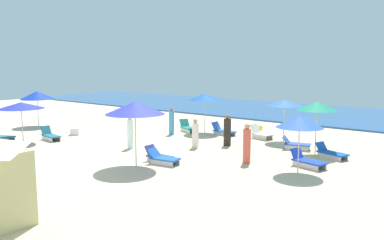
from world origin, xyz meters
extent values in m
plane|color=beige|center=(0.00, 0.00, 0.00)|extent=(60.00, 60.00, 0.00)
cube|color=#285698|center=(0.00, 23.43, 0.06)|extent=(60.00, 13.14, 0.12)
cylinder|color=silver|center=(9.12, 5.35, 0.91)|extent=(0.05, 0.05, 1.82)
cone|color=#3057AF|center=(9.12, 5.35, 2.04)|extent=(1.84, 1.84, 0.45)
cube|color=silver|center=(9.11, 6.12, 0.11)|extent=(1.22, 0.33, 0.23)
cube|color=silver|center=(9.24, 6.67, 0.11)|extent=(1.22, 0.33, 0.23)
cube|color=#1C3CBC|center=(9.18, 6.39, 0.26)|extent=(1.50, 0.97, 0.06)
cube|color=#1C3CBC|center=(8.56, 6.54, 0.48)|extent=(0.40, 0.67, 0.47)
cylinder|color=silver|center=(8.43, 8.99, 1.05)|extent=(0.05, 0.05, 2.09)
cone|color=#198561|center=(8.43, 8.99, 2.30)|extent=(1.80, 1.80, 0.42)
cube|color=silver|center=(7.49, 9.05, 0.12)|extent=(1.08, 0.35, 0.25)
cube|color=silver|center=(7.33, 9.60, 0.12)|extent=(1.08, 0.35, 0.25)
cube|color=#3550AD|center=(7.41, 9.32, 0.28)|extent=(1.38, 0.99, 0.06)
cube|color=#3550AD|center=(6.86, 9.16, 0.46)|extent=(0.50, 0.70, 0.40)
cube|color=silver|center=(9.33, 8.32, 0.11)|extent=(1.18, 0.40, 0.22)
cube|color=silver|center=(9.48, 8.82, 0.11)|extent=(1.18, 0.40, 0.22)
cube|color=#154DB4|center=(9.41, 8.57, 0.25)|extent=(1.48, 0.99, 0.06)
cube|color=#154DB4|center=(8.81, 8.75, 0.45)|extent=(0.46, 0.64, 0.42)
cylinder|color=silver|center=(0.89, 10.38, 1.02)|extent=(0.05, 0.05, 2.04)
cone|color=#174EB5|center=(0.89, 10.38, 2.23)|extent=(2.10, 2.10, 0.39)
cube|color=silver|center=(-0.12, 9.70, 0.11)|extent=(1.16, 0.55, 0.23)
cube|color=silver|center=(0.09, 10.19, 0.11)|extent=(1.16, 0.55, 0.23)
cube|color=#248174|center=(-0.01, 9.94, 0.26)|extent=(1.53, 1.14, 0.06)
cube|color=#248174|center=(-0.60, 10.21, 0.49)|extent=(0.54, 0.67, 0.50)
cube|color=silver|center=(2.29, 10.16, 0.11)|extent=(1.26, 0.17, 0.22)
cube|color=silver|center=(2.35, 10.67, 0.11)|extent=(1.26, 0.17, 0.22)
cube|color=blue|center=(2.32, 10.42, 0.25)|extent=(1.45, 0.75, 0.06)
cube|color=blue|center=(1.68, 10.48, 0.49)|extent=(0.38, 0.61, 0.50)
cylinder|color=silver|center=(3.39, 2.08, 1.11)|extent=(0.05, 0.05, 2.22)
cone|color=#363AB4|center=(3.39, 2.08, 2.48)|extent=(2.47, 2.47, 0.52)
cube|color=silver|center=(4.15, 2.82, 0.11)|extent=(1.10, 0.21, 0.23)
cube|color=silver|center=(4.07, 3.37, 0.11)|extent=(1.10, 0.21, 0.23)
cube|color=blue|center=(4.11, 3.10, 0.26)|extent=(1.31, 0.84, 0.06)
cube|color=blue|center=(3.55, 3.01, 0.44)|extent=(0.47, 0.67, 0.39)
cube|color=silver|center=(3.66, 3.03, 0.11)|extent=(1.06, 0.07, 0.21)
cube|color=silver|center=(3.64, 3.54, 0.11)|extent=(1.06, 0.07, 0.21)
cube|color=#3240A3|center=(3.65, 3.29, 0.24)|extent=(1.19, 0.64, 0.06)
cube|color=#3240A3|center=(3.11, 3.27, 0.46)|extent=(0.32, 0.58, 0.46)
cylinder|color=silver|center=(5.94, 10.84, 0.99)|extent=(0.05, 0.05, 1.98)
cone|color=blue|center=(5.94, 10.84, 2.15)|extent=(1.93, 1.93, 0.36)
cube|color=silver|center=(4.64, 10.44, 0.12)|extent=(1.01, 0.23, 0.25)
cube|color=silver|center=(4.75, 11.00, 0.12)|extent=(1.01, 0.23, 0.25)
cube|color=silver|center=(4.69, 10.72, 0.28)|extent=(1.24, 0.87, 0.06)
cube|color=silver|center=(4.19, 10.82, 0.53)|extent=(0.45, 0.69, 0.53)
cylinder|color=silver|center=(-5.09, 1.81, 0.93)|extent=(0.05, 0.05, 1.86)
cone|color=#2530B9|center=(-5.09, 1.81, 2.04)|extent=(2.43, 2.43, 0.35)
cube|color=silver|center=(-6.30, 1.49, 0.13)|extent=(1.09, 0.45, 0.25)
cube|color=#2F6C73|center=(-6.20, 1.24, 0.28)|extent=(1.42, 1.05, 0.06)
cube|color=silver|center=(-4.45, 2.84, 0.12)|extent=(1.22, 0.20, 0.24)
cube|color=silver|center=(-4.39, 3.32, 0.12)|extent=(1.22, 0.20, 0.24)
cube|color=#226777|center=(-4.42, 3.08, 0.27)|extent=(1.43, 0.74, 0.06)
cube|color=#226777|center=(-5.04, 3.17, 0.50)|extent=(0.39, 0.58, 0.49)
cylinder|color=silver|center=(-9.58, 5.41, 0.93)|extent=(0.05, 0.05, 1.86)
cone|color=#102FBC|center=(-9.58, 5.41, 2.13)|extent=(2.25, 2.25, 0.54)
cylinder|color=#2B241F|center=(4.09, 7.99, 0.71)|extent=(0.54, 0.54, 1.43)
sphere|color=#9A663F|center=(4.09, 7.99, 1.53)|extent=(0.23, 0.23, 0.23)
cylinder|color=#469CD8|center=(-0.34, 8.65, 0.72)|extent=(0.37, 0.37, 1.43)
sphere|color=#9C6D4B|center=(-0.34, 8.65, 1.53)|extent=(0.21, 0.21, 0.21)
cylinder|color=white|center=(0.56, 4.42, 0.74)|extent=(0.45, 0.45, 1.47)
sphere|color=beige|center=(0.56, 4.42, 1.58)|extent=(0.24, 0.24, 0.24)
cylinder|color=#E85948|center=(6.74, 5.44, 0.75)|extent=(0.41, 0.41, 1.50)
sphere|color=tan|center=(6.74, 5.44, 1.61)|extent=(0.24, 0.24, 0.24)
cylinder|color=white|center=(3.07, 6.57, 0.64)|extent=(0.38, 0.38, 1.28)
sphere|color=tan|center=(3.07, 6.57, 1.38)|extent=(0.23, 0.23, 0.23)
sphere|color=yellow|center=(3.09, 13.47, 0.15)|extent=(0.30, 0.30, 0.30)
cube|color=white|center=(-4.83, 4.89, 0.20)|extent=(0.58, 0.61, 0.41)
camera|label=1|loc=(15.18, -9.21, 4.33)|focal=37.06mm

